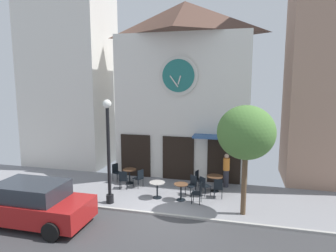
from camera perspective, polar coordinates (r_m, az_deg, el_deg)
name	(u,v)px	position (r m, az deg, el deg)	size (l,w,h in m)	color
ground_plane	(158,223)	(11.48, -1.93, -18.17)	(25.11, 9.97, 0.13)	gray
clock_building	(184,87)	(16.58, 3.15, 7.57)	(7.13, 4.32, 9.41)	silver
neighbor_building_left	(69,57)	(19.74, -18.60, 12.45)	(5.05, 3.57, 13.27)	silver
street_lamp	(109,152)	(12.60, -11.41, -4.89)	(0.36, 0.36, 4.43)	black
street_tree	(246,133)	(11.49, 14.83, -1.34)	(2.18, 1.96, 4.28)	brown
cafe_table_leftmost	(130,173)	(15.33, -7.43, -9.08)	(0.68, 0.68, 0.74)	black
cafe_table_near_curb	(157,187)	(13.40, -2.10, -11.67)	(0.69, 0.69, 0.73)	black
cafe_table_near_door	(181,189)	(13.16, 2.51, -12.15)	(0.62, 0.62, 0.74)	black
cafe_table_center_right	(215,180)	(14.30, 9.01, -10.28)	(0.76, 0.76, 0.75)	black
cafe_chair_corner	(198,191)	(12.89, 5.90, -12.46)	(0.42, 0.42, 0.90)	black
cafe_chair_right_end	(218,187)	(13.53, 9.68, -11.50)	(0.42, 0.42, 0.90)	black
cafe_chair_by_entrance	(116,171)	(15.82, -9.95, -8.53)	(0.54, 0.54, 0.90)	black
cafe_chair_left_end	(139,177)	(14.70, -5.58, -9.78)	(0.54, 0.54, 0.90)	black
cafe_chair_curbside	(204,185)	(13.70, 6.96, -11.18)	(0.56, 0.56, 0.90)	black
cafe_chair_facing_wall	(192,184)	(13.76, 4.66, -11.05)	(0.56, 0.56, 0.90)	black
cafe_chair_near_tree	(199,178)	(14.49, 5.94, -10.05)	(0.49, 0.49, 0.90)	black
cafe_chair_mid_row	(123,179)	(14.57, -8.61, -10.00)	(0.49, 0.49, 0.90)	black
pedestrian_orange	(226,170)	(14.89, 11.18, -8.31)	(0.40, 0.40, 1.67)	#2D2D38
parked_car_red	(32,203)	(12.13, -24.79, -13.43)	(4.31, 2.03, 1.55)	maroon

